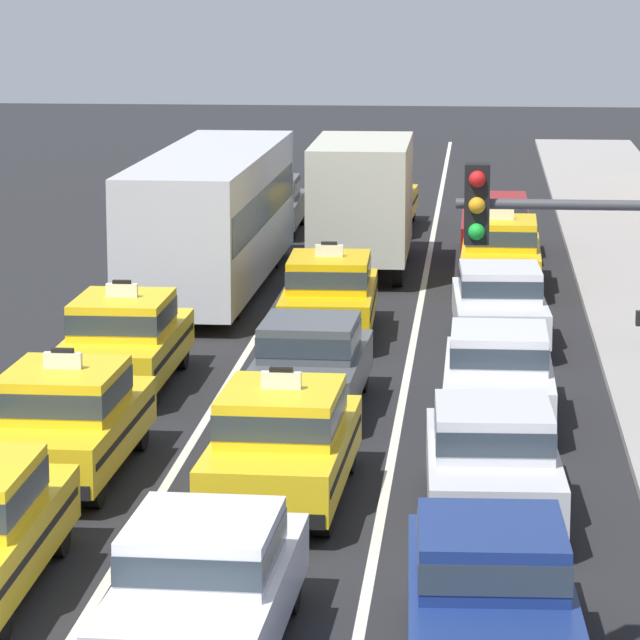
# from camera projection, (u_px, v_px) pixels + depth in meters

# --- Properties ---
(lane_stripe_left_center) EXTENTS (0.14, 80.00, 0.01)m
(lane_stripe_left_center) POSITION_uv_depth(u_px,v_px,m) (266.00, 321.00, 38.36)
(lane_stripe_left_center) COLOR silver
(lane_stripe_left_center) RESTS_ON ground
(lane_stripe_center_right) EXTENTS (0.14, 80.00, 0.01)m
(lane_stripe_center_right) POSITION_uv_depth(u_px,v_px,m) (417.00, 323.00, 38.08)
(lane_stripe_center_right) COLOR silver
(lane_stripe_center_right) RESTS_ON ground
(taxi_left_second) EXTENTS (1.88, 4.58, 1.96)m
(taxi_left_second) POSITION_uv_depth(u_px,v_px,m) (66.00, 419.00, 26.52)
(taxi_left_second) COLOR black
(taxi_left_second) RESTS_ON ground
(taxi_left_third) EXTENTS (1.84, 4.57, 1.96)m
(taxi_left_third) POSITION_uv_depth(u_px,v_px,m) (124.00, 339.00, 32.20)
(taxi_left_third) COLOR black
(taxi_left_third) RESTS_ON ground
(bus_left_fourth) EXTENTS (2.62, 11.22, 3.22)m
(bus_left_fourth) POSITION_uv_depth(u_px,v_px,m) (212.00, 213.00, 41.61)
(bus_left_fourth) COLOR black
(bus_left_fourth) RESTS_ON ground
(sedan_left_fifth) EXTENTS (1.83, 4.33, 1.58)m
(sedan_left_fifth) POSITION_uv_depth(u_px,v_px,m) (270.00, 202.00, 50.99)
(sedan_left_fifth) COLOR black
(sedan_left_fifth) RESTS_ON ground
(sedan_center_nearest) EXTENTS (1.88, 4.35, 1.58)m
(sedan_center_nearest) POSITION_uv_depth(u_px,v_px,m) (204.00, 582.00, 19.61)
(sedan_center_nearest) COLOR black
(sedan_center_nearest) RESTS_ON ground
(taxi_center_second) EXTENTS (1.94, 4.61, 1.96)m
(taxi_center_second) POSITION_uv_depth(u_px,v_px,m) (282.00, 441.00, 25.27)
(taxi_center_second) COLOR black
(taxi_center_second) RESTS_ON ground
(sedan_center_third) EXTENTS (1.87, 4.34, 1.58)m
(sedan_center_third) POSITION_uv_depth(u_px,v_px,m) (310.00, 361.00, 30.51)
(sedan_center_third) COLOR black
(sedan_center_third) RESTS_ON ground
(taxi_center_fourth) EXTENTS (1.92, 4.60, 1.96)m
(taxi_center_fourth) POSITION_uv_depth(u_px,v_px,m) (329.00, 294.00, 36.63)
(taxi_center_fourth) COLOR black
(taxi_center_fourth) RESTS_ON ground
(box_truck_center_fifth) EXTENTS (2.33, 6.97, 3.27)m
(box_truck_center_fifth) POSITION_uv_depth(u_px,v_px,m) (363.00, 198.00, 44.50)
(box_truck_center_fifth) COLOR black
(box_truck_center_fifth) RESTS_ON ground
(taxi_center_sixth) EXTENTS (1.93, 4.61, 1.96)m
(taxi_center_sixth) POSITION_uv_depth(u_px,v_px,m) (382.00, 198.00, 51.63)
(taxi_center_sixth) COLOR black
(taxi_center_sixth) RESTS_ON ground
(sedan_right_nearest) EXTENTS (1.93, 4.37, 1.58)m
(sedan_right_nearest) POSITION_uv_depth(u_px,v_px,m) (490.00, 588.00, 19.43)
(sedan_right_nearest) COLOR black
(sedan_right_nearest) RESTS_ON ground
(sedan_right_second) EXTENTS (1.92, 4.36, 1.58)m
(sedan_right_second) POSITION_uv_depth(u_px,v_px,m) (492.00, 457.00, 24.60)
(sedan_right_second) COLOR black
(sedan_right_second) RESTS_ON ground
(sedan_right_third) EXTENTS (1.77, 4.30, 1.58)m
(sedan_right_third) POSITION_uv_depth(u_px,v_px,m) (498.00, 372.00, 29.72)
(sedan_right_third) COLOR black
(sedan_right_third) RESTS_ON ground
(sedan_right_fourth) EXTENTS (1.94, 4.37, 1.58)m
(sedan_right_fourth) POSITION_uv_depth(u_px,v_px,m) (499.00, 303.00, 35.83)
(sedan_right_fourth) COLOR black
(sedan_right_fourth) RESTS_ON ground
(taxi_right_fifth) EXTENTS (1.88, 4.58, 1.96)m
(taxi_right_fifth) POSITION_uv_depth(u_px,v_px,m) (501.00, 252.00, 41.96)
(taxi_right_fifth) COLOR black
(taxi_right_fifth) RESTS_ON ground
(sedan_right_sixth) EXTENTS (1.77, 4.30, 1.58)m
(sedan_right_sixth) POSITION_uv_depth(u_px,v_px,m) (496.00, 223.00, 46.91)
(sedan_right_sixth) COLOR black
(sedan_right_sixth) RESTS_ON ground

